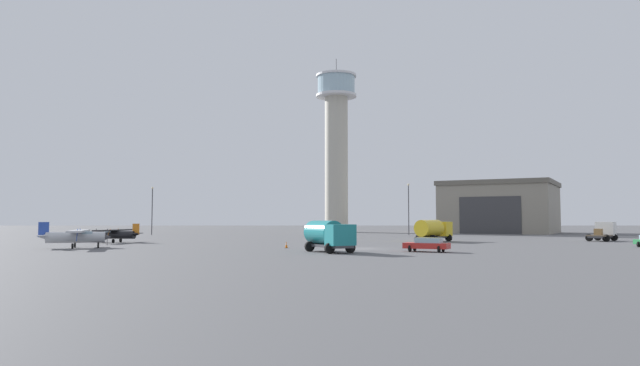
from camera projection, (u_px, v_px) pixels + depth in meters
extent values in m
plane|color=#545456|center=(362.00, 249.00, 60.84)|extent=(400.00, 400.00, 0.00)
cylinder|color=#B2AD9E|center=(338.00, 164.00, 136.22)|extent=(5.54, 5.54, 32.73)
cylinder|color=silver|center=(338.00, 96.00, 137.26)|extent=(9.81, 9.81, 0.60)
cylinder|color=#99B7C6|center=(338.00, 86.00, 137.42)|extent=(9.03, 9.03, 4.35)
cylinder|color=silver|center=(338.00, 76.00, 137.57)|extent=(9.81, 9.81, 0.50)
cylinder|color=#38383D|center=(338.00, 67.00, 137.71)|extent=(0.16, 0.16, 4.00)
cube|color=gray|center=(502.00, 210.00, 127.32)|extent=(30.91, 30.72, 10.42)
cube|color=#625C52|center=(501.00, 184.00, 127.68)|extent=(31.72, 31.53, 1.00)
cube|color=#38383A|center=(491.00, 215.00, 117.37)|extent=(11.14, 6.20, 7.81)
cylinder|color=black|center=(117.00, 235.00, 76.09)|extent=(5.47, 1.98, 1.07)
cone|color=#38383D|center=(98.00, 235.00, 76.59)|extent=(0.89, 0.87, 0.75)
cube|color=#38383D|center=(98.00, 235.00, 76.59)|extent=(0.07, 0.09, 1.63)
cube|color=black|center=(116.00, 230.00, 76.17)|extent=(2.76, 8.69, 0.17)
cylinder|color=orange|center=(121.00, 233.00, 77.50)|extent=(0.21, 0.84, 1.17)
cylinder|color=orange|center=(110.00, 233.00, 74.80)|extent=(0.21, 0.84, 1.17)
cube|color=#99B7C6|center=(111.00, 233.00, 76.29)|extent=(1.08, 1.00, 0.60)
cone|color=black|center=(137.00, 234.00, 75.58)|extent=(1.32, 1.00, 0.80)
cube|color=orange|center=(137.00, 229.00, 75.63)|extent=(0.95, 0.27, 1.46)
cube|color=black|center=(137.00, 233.00, 75.59)|extent=(1.21, 2.67, 0.09)
cylinder|color=black|center=(103.00, 241.00, 76.40)|extent=(0.23, 0.53, 0.52)
cylinder|color=black|center=(122.00, 240.00, 76.93)|extent=(0.23, 0.53, 0.52)
cylinder|color=black|center=(115.00, 241.00, 75.08)|extent=(0.23, 0.53, 0.52)
cylinder|color=#B7BABF|center=(77.00, 237.00, 61.94)|extent=(6.10, 2.89, 1.19)
cone|color=#38383D|center=(109.00, 237.00, 62.87)|extent=(1.07, 1.05, 0.84)
cube|color=#38383D|center=(109.00, 237.00, 62.87)|extent=(0.08, 0.11, 1.83)
cube|color=#B7BABF|center=(80.00, 231.00, 62.07)|extent=(4.18, 9.63, 0.19)
cylinder|color=#2847A8|center=(79.00, 235.00, 60.57)|extent=(0.35, 0.93, 1.31)
cylinder|color=#2847A8|center=(82.00, 234.00, 63.52)|extent=(0.35, 0.93, 1.31)
cube|color=#99B7C6|center=(89.00, 234.00, 62.30)|extent=(1.29, 1.22, 0.67)
cone|color=#B7BABF|center=(45.00, 237.00, 61.02)|extent=(1.55, 1.25, 0.90)
cube|color=#2847A8|center=(45.00, 230.00, 61.07)|extent=(1.05, 0.42, 1.64)
cube|color=#B7BABF|center=(45.00, 235.00, 61.03)|extent=(1.67, 3.02, 0.10)
cylinder|color=black|center=(100.00, 245.00, 62.55)|extent=(0.32, 0.60, 0.58)
cylinder|color=black|center=(74.00, 246.00, 60.82)|extent=(0.32, 0.60, 0.58)
cylinder|color=black|center=(77.00, 245.00, 62.84)|extent=(0.32, 0.60, 0.58)
cube|color=#38383D|center=(603.00, 237.00, 80.76)|extent=(5.47, 5.71, 0.24)
cube|color=white|center=(607.00, 229.00, 82.40)|extent=(2.95, 2.90, 2.02)
cube|color=#99B7C6|center=(609.00, 226.00, 82.99)|extent=(1.61, 1.48, 1.01)
cube|color=brown|center=(601.00, 236.00, 80.05)|extent=(4.51, 4.60, 0.16)
cube|color=#997547|center=(600.00, 232.00, 79.79)|extent=(1.41, 1.41, 0.90)
cylinder|color=black|center=(599.00, 237.00, 83.03)|extent=(0.92, 0.88, 1.00)
cylinder|color=black|center=(616.00, 237.00, 81.52)|extent=(0.92, 0.88, 1.00)
cylinder|color=black|center=(591.00, 238.00, 80.20)|extent=(0.92, 0.88, 1.00)
cylinder|color=black|center=(608.00, 238.00, 78.69)|extent=(0.92, 0.88, 1.00)
cube|color=#38383D|center=(330.00, 246.00, 54.32)|extent=(4.68, 6.31, 0.24)
cube|color=teal|center=(342.00, 235.00, 52.46)|extent=(3.00, 2.69, 1.95)
cube|color=#99B7C6|center=(346.00, 231.00, 51.78)|extent=(1.89, 1.08, 0.98)
cylinder|color=teal|center=(325.00, 232.00, 55.28)|extent=(3.99, 4.70, 2.30)
cylinder|color=black|center=(352.00, 248.00, 52.97)|extent=(1.01, 0.72, 1.00)
cylinder|color=black|center=(331.00, 248.00, 51.90)|extent=(1.01, 0.72, 1.00)
cylinder|color=black|center=(331.00, 246.00, 56.45)|extent=(1.01, 0.72, 1.00)
cylinder|color=black|center=(311.00, 246.00, 55.38)|extent=(1.01, 0.72, 1.00)
cube|color=#38383D|center=(435.00, 237.00, 79.10)|extent=(5.80, 6.12, 0.24)
cube|color=gold|center=(443.00, 229.00, 80.88)|extent=(3.08, 3.03, 2.04)
cube|color=#99B7C6|center=(446.00, 226.00, 81.52)|extent=(1.65, 1.50, 1.02)
cylinder|color=gold|center=(431.00, 228.00, 78.40)|extent=(4.60, 4.75, 2.30)
cylinder|color=black|center=(436.00, 237.00, 81.51)|extent=(0.93, 0.87, 1.00)
cylinder|color=black|center=(450.00, 238.00, 79.99)|extent=(0.93, 0.87, 1.00)
cylinder|color=black|center=(420.00, 238.00, 78.43)|extent=(0.93, 0.87, 1.00)
cylinder|color=black|center=(435.00, 239.00, 76.90)|extent=(0.93, 0.87, 1.00)
cube|color=red|center=(428.00, 246.00, 54.94)|extent=(4.65, 3.49, 0.55)
cube|color=#99B7C6|center=(430.00, 240.00, 54.88)|extent=(2.87, 2.48, 0.50)
cylinder|color=black|center=(411.00, 249.00, 54.87)|extent=(0.44, 0.65, 0.64)
cylinder|color=black|center=(416.00, 248.00, 56.28)|extent=(0.44, 0.65, 0.64)
cylinder|color=black|center=(440.00, 249.00, 53.57)|extent=(0.44, 0.65, 0.64)
cylinder|color=black|center=(445.00, 249.00, 54.98)|extent=(0.44, 0.65, 0.64)
cylinder|color=#38383D|center=(410.00, 210.00, 110.65)|extent=(0.18, 0.18, 9.67)
sphere|color=#F9E5B2|center=(410.00, 185.00, 110.96)|extent=(0.44, 0.44, 0.44)
cylinder|color=#38383D|center=(154.00, 212.00, 112.79)|extent=(0.18, 0.18, 9.14)
sphere|color=#F9E5B2|center=(154.00, 188.00, 113.09)|extent=(0.44, 0.44, 0.44)
cube|color=black|center=(288.00, 248.00, 61.99)|extent=(0.36, 0.36, 0.04)
cone|color=orange|center=(288.00, 244.00, 62.02)|extent=(0.30, 0.30, 0.69)
cylinder|color=white|center=(288.00, 244.00, 62.02)|extent=(0.21, 0.21, 0.08)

